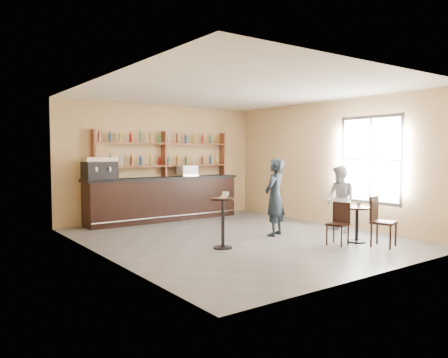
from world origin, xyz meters
TOP-DOWN VIEW (x-y plane):
  - floor at (0.00, 0.00)m, footprint 7.00×7.00m
  - ceiling at (0.00, 0.00)m, footprint 7.00×7.00m
  - wall_back at (0.00, 3.50)m, footprint 7.00×0.00m
  - wall_front at (0.00, -3.50)m, footprint 7.00×0.00m
  - wall_left at (-3.00, 0.00)m, footprint 0.00×7.00m
  - wall_right at (3.00, 0.00)m, footprint 0.00×7.00m
  - window_pane at (2.99, -1.20)m, footprint 0.00×2.00m
  - window_frame at (2.99, -1.20)m, footprint 0.04×1.70m
  - shelf_unit at (0.00, 3.37)m, footprint 4.00×0.26m
  - liquor_bottles at (0.00, 3.37)m, footprint 3.68×0.10m
  - bar_counter at (-0.13, 3.15)m, footprint 4.43×0.86m
  - espresso_machine at (-1.93, 3.15)m, footprint 0.81×0.54m
  - pastry_case at (0.62, 3.15)m, footprint 0.55×0.46m
  - pedestal_table at (-0.86, -0.63)m, footprint 0.49×0.49m
  - napkin at (-0.86, -0.63)m, footprint 0.17×0.17m
  - donut at (-0.85, -0.64)m, footprint 0.16×0.16m
  - cup_pedestal at (-0.72, -0.53)m, footprint 0.16×0.16m
  - man_main at (0.86, -0.24)m, footprint 0.75×0.64m
  - cafe_table at (1.75, -1.79)m, footprint 0.77×0.77m
  - cup_cafe at (1.80, -1.79)m, footprint 0.12×0.12m
  - chair_west at (1.20, -1.74)m, footprint 0.45×0.45m
  - chair_south at (1.80, -2.39)m, footprint 0.54×0.54m
  - patron_second at (2.38, -0.84)m, footprint 0.71×0.85m

SIDE VIEW (x-z plane):
  - floor at x=0.00m, z-range 0.00..0.00m
  - cafe_table at x=1.75m, z-range 0.00..0.74m
  - chair_west at x=1.20m, z-range 0.00..0.86m
  - pedestal_table at x=-0.86m, z-range 0.00..0.99m
  - chair_south at x=1.80m, z-range 0.00..1.00m
  - bar_counter at x=-0.13m, z-range 0.00..1.20m
  - patron_second at x=2.38m, z-range 0.00..1.56m
  - cup_cafe at x=1.80m, z-range 0.74..0.84m
  - man_main at x=0.86m, z-range 0.00..1.74m
  - napkin at x=-0.86m, z-range 0.99..0.99m
  - donut at x=-0.85m, z-range 0.99..1.04m
  - cup_pedestal at x=-0.72m, z-range 0.99..1.10m
  - pastry_case at x=0.62m, z-range 1.20..1.50m
  - espresso_machine at x=-1.93m, z-range 1.20..1.76m
  - wall_back at x=0.00m, z-range -1.90..5.10m
  - wall_front at x=0.00m, z-range -1.90..5.10m
  - wall_left at x=-3.00m, z-range -1.90..5.10m
  - wall_right at x=3.00m, z-range -1.90..5.10m
  - window_frame at x=2.99m, z-range 0.65..2.75m
  - window_pane at x=2.99m, z-range 0.70..2.70m
  - shelf_unit at x=0.00m, z-range 1.11..2.51m
  - liquor_bottles at x=0.00m, z-range 1.48..2.48m
  - ceiling at x=0.00m, z-range 3.20..3.20m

